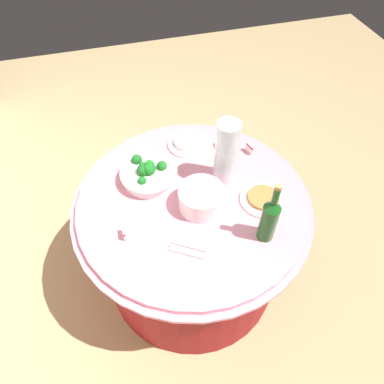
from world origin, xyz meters
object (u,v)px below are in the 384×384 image
serving_tongs (186,250)px  label_placard_rear (220,143)px  wine_bottle (269,219)px  plate_stack (201,198)px  label_placard_mid (250,148)px  decorative_fruit_vase (226,156)px  broccoli_bowl (149,173)px  label_placard_front (124,232)px  food_plate_peanuts (263,199)px  food_plate_rice (188,143)px

serving_tongs → label_placard_rear: (0.57, -0.34, 0.03)m
wine_bottle → plate_stack: bearing=43.6°
serving_tongs → label_placard_mid: (0.49, -0.48, 0.03)m
decorative_fruit_vase → serving_tongs: (-0.36, 0.29, -0.14)m
broccoli_bowl → label_placard_front: (-0.30, 0.17, -0.01)m
wine_bottle → label_placard_rear: (0.59, 0.01, -0.10)m
wine_bottle → label_placard_rear: 0.60m
wine_bottle → label_placard_rear: bearing=1.0°
food_plate_peanuts → food_plate_rice: size_ratio=1.00×
wine_bottle → label_placard_mid: size_ratio=6.11×
wine_bottle → food_plate_rice: (0.66, 0.17, -0.11)m
decorative_fruit_vase → label_placard_front: decorative_fruit_vase is taller
food_plate_rice → label_placard_mid: 0.33m
broccoli_bowl → wine_bottle: (-0.46, -0.42, 0.09)m
wine_bottle → food_plate_peanuts: bearing=-20.9°
wine_bottle → label_placard_mid: (0.51, -0.13, -0.10)m
plate_stack → food_plate_rice: (0.42, -0.05, -0.04)m
plate_stack → food_plate_peanuts: (-0.05, -0.29, -0.04)m
broccoli_bowl → food_plate_peanuts: size_ratio=1.27×
wine_bottle → label_placard_rear: wine_bottle is taller
label_placard_front → label_placard_rear: bearing=-53.7°
broccoli_bowl → plate_stack: bearing=-138.7°
food_plate_rice → label_placard_mid: size_ratio=4.00×
serving_tongs → food_plate_rice: food_plate_rice is taller
label_placard_mid → label_placard_rear: 0.16m
label_placard_rear → plate_stack: bearing=149.0°
broccoli_bowl → label_placard_front: size_ratio=5.09×
plate_stack → label_placard_mid: 0.45m
broccoli_bowl → food_plate_rice: bearing=-52.5°
serving_tongs → food_plate_peanuts: (0.16, -0.42, 0.01)m
plate_stack → label_placard_rear: (0.35, -0.21, -0.02)m
wine_bottle → decorative_fruit_vase: decorative_fruit_vase is taller
label_placard_front → label_placard_mid: size_ratio=1.00×
plate_stack → label_placard_front: 0.38m
plate_stack → label_placard_rear: 0.41m
food_plate_peanuts → label_placard_mid: 0.33m
food_plate_rice → label_placard_rear: bearing=-113.1°
plate_stack → label_placard_front: size_ratio=3.82×
wine_bottle → label_placard_mid: 0.53m
food_plate_rice → label_placard_front: 0.65m
serving_tongs → label_placard_mid: 0.68m
label_placard_front → serving_tongs: bearing=-120.3°
decorative_fruit_vase → food_plate_peanuts: decorative_fruit_vase is taller
plate_stack → food_plate_rice: bearing=-7.0°
label_placard_front → broccoli_bowl: bearing=-29.0°
label_placard_front → plate_stack: bearing=-78.7°
serving_tongs → decorative_fruit_vase: bearing=-39.4°
wine_bottle → food_plate_rice: 0.69m
broccoli_bowl → decorative_fruit_vase: (-0.09, -0.36, 0.11)m
decorative_fruit_vase → label_placard_rear: bearing=-13.4°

